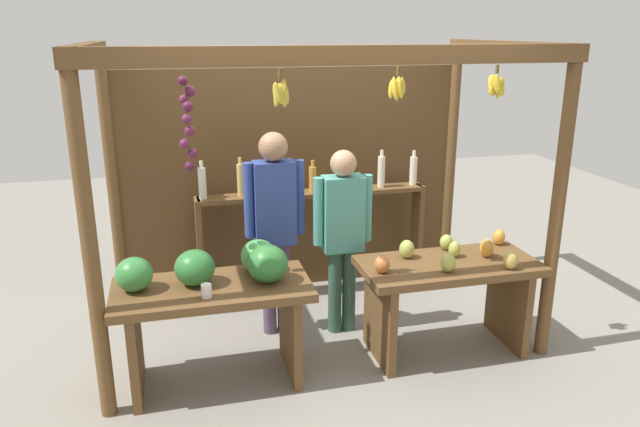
% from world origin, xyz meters
% --- Properties ---
extents(ground_plane, '(12.00, 12.00, 0.00)m').
position_xyz_m(ground_plane, '(0.00, 0.00, 0.00)').
color(ground_plane, gray).
rests_on(ground_plane, ground).
extents(market_stall, '(3.33, 1.85, 2.32)m').
position_xyz_m(market_stall, '(-0.00, 0.41, 1.34)').
color(market_stall, brown).
rests_on(market_stall, ground).
extents(fruit_counter_left, '(1.35, 0.66, 1.00)m').
position_xyz_m(fruit_counter_left, '(-0.86, -0.63, 0.67)').
color(fruit_counter_left, brown).
rests_on(fruit_counter_left, ground).
extents(fruit_counter_right, '(1.35, 0.64, 0.88)m').
position_xyz_m(fruit_counter_right, '(0.88, -0.65, 0.56)').
color(fruit_counter_right, brown).
rests_on(fruit_counter_right, ground).
extents(bottle_shelf_unit, '(2.13, 0.22, 1.36)m').
position_xyz_m(bottle_shelf_unit, '(0.14, 0.65, 0.82)').
color(bottle_shelf_unit, brown).
rests_on(bottle_shelf_unit, ground).
extents(vendor_man, '(0.48, 0.23, 1.67)m').
position_xyz_m(vendor_man, '(-0.33, -0.03, 1.01)').
color(vendor_man, '#54425E').
rests_on(vendor_man, ground).
extents(vendor_woman, '(0.48, 0.21, 1.53)m').
position_xyz_m(vendor_woman, '(0.19, -0.14, 0.91)').
color(vendor_woman, '#315746').
rests_on(vendor_woman, ground).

